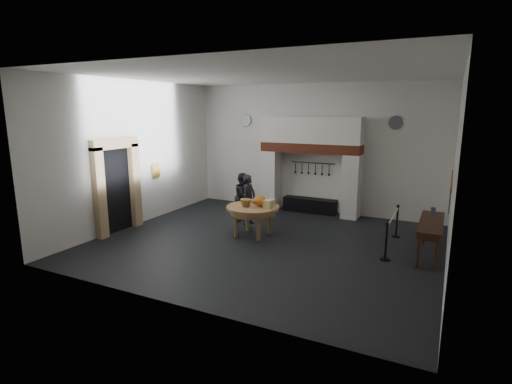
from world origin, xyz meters
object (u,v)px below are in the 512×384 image
at_px(iron_range, 310,205).
at_px(work_table, 253,207).
at_px(barrier_post_near, 386,242).
at_px(barrier_post_far, 397,222).
at_px(visitor_near, 249,200).
at_px(visitor_far, 244,196).
at_px(side_table, 431,222).

relative_size(iron_range, work_table, 1.24).
bearing_deg(barrier_post_near, barrier_post_far, 90.00).
distance_m(visitor_near, barrier_post_far, 4.49).
bearing_deg(work_table, iron_range, 79.23).
distance_m(iron_range, barrier_post_far, 3.55).
height_order(iron_range, visitor_far, visitor_far).
height_order(side_table, barrier_post_far, same).
bearing_deg(visitor_near, side_table, -89.95).
distance_m(iron_range, work_table, 3.40).
height_order(visitor_far, barrier_post_far, visitor_far).
xyz_separation_m(work_table, visitor_near, (-0.63, 0.96, -0.04)).
bearing_deg(work_table, visitor_near, 123.28).
height_order(work_table, barrier_post_far, barrier_post_far).
distance_m(visitor_near, side_table, 5.38).
bearing_deg(visitor_far, iron_range, -42.94).
bearing_deg(side_table, visitor_near, 174.82).
relative_size(work_table, barrier_post_far, 1.70).
height_order(visitor_near, barrier_post_near, visitor_near).
distance_m(work_table, side_table, 4.75).
height_order(work_table, visitor_near, visitor_near).
xyz_separation_m(work_table, visitor_far, (-1.03, 1.36, -0.05)).
relative_size(side_table, barrier_post_far, 2.44).
xyz_separation_m(side_table, barrier_post_far, (-0.94, 1.22, -0.42)).
xyz_separation_m(visitor_near, visitor_far, (-0.40, 0.40, -0.01)).
bearing_deg(barrier_post_far, visitor_near, -170.62).
relative_size(work_table, side_table, 0.70).
distance_m(iron_range, side_table, 5.01).
xyz_separation_m(work_table, side_table, (4.73, 0.47, 0.03)).
relative_size(side_table, barrier_post_near, 2.44).
bearing_deg(visitor_near, visitor_far, 50.24).
relative_size(visitor_far, barrier_post_near, 1.76).
xyz_separation_m(visitor_near, barrier_post_far, (4.42, 0.73, -0.35)).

